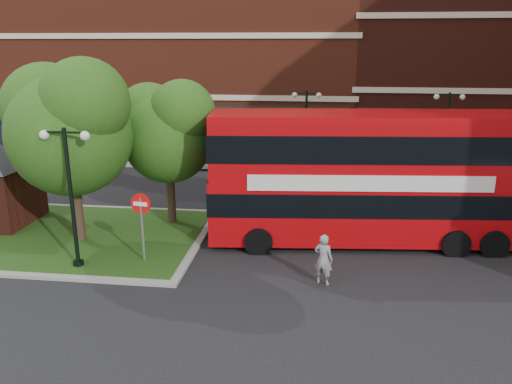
# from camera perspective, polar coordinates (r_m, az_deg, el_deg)

# --- Properties ---
(ground) EXTENTS (120.00, 120.00, 0.00)m
(ground) POSITION_cam_1_polar(r_m,az_deg,el_deg) (17.02, -2.76, -10.00)
(ground) COLOR black
(ground) RESTS_ON ground
(pavement_far) EXTENTS (44.00, 3.00, 0.12)m
(pavement_far) POSITION_cam_1_polar(r_m,az_deg,el_deg) (32.49, 2.13, 3.12)
(pavement_far) COLOR slate
(pavement_far) RESTS_ON ground
(terrace_far_left) EXTENTS (26.00, 12.00, 14.00)m
(terrace_far_left) POSITION_cam_1_polar(r_m,az_deg,el_deg) (40.42, -8.59, 15.52)
(terrace_far_left) COLOR maroon
(terrace_far_left) RESTS_ON ground
(terrace_far_right) EXTENTS (18.00, 12.00, 16.00)m
(terrace_far_right) POSITION_cam_1_polar(r_m,az_deg,el_deg) (40.61, 24.19, 15.73)
(terrace_far_right) COLOR #471911
(terrace_far_right) RESTS_ON ground
(traffic_island) EXTENTS (12.60, 7.60, 0.15)m
(traffic_island) POSITION_cam_1_polar(r_m,az_deg,el_deg) (22.23, -22.23, -4.55)
(traffic_island) COLOR gray
(traffic_island) RESTS_ON ground
(tree_island_west) EXTENTS (5.40, 4.71, 7.21)m
(tree_island_west) POSITION_cam_1_polar(r_m,az_deg,el_deg) (20.05, -20.74, 7.44)
(tree_island_west) COLOR #2D2116
(tree_island_west) RESTS_ON ground
(tree_island_east) EXTENTS (4.46, 3.90, 6.29)m
(tree_island_east) POSITION_cam_1_polar(r_m,az_deg,el_deg) (21.27, -10.22, 7.20)
(tree_island_east) COLOR #2D2116
(tree_island_east) RESTS_ON ground
(lamp_island) EXTENTS (1.72, 0.36, 5.00)m
(lamp_island) POSITION_cam_1_polar(r_m,az_deg,el_deg) (17.89, -20.42, 0.01)
(lamp_island) COLOR black
(lamp_island) RESTS_ON ground
(lamp_far_left) EXTENTS (1.72, 0.36, 5.00)m
(lamp_far_left) POSITION_cam_1_polar(r_m,az_deg,el_deg) (29.88, 5.71, 7.28)
(lamp_far_left) COLOR black
(lamp_far_left) RESTS_ON ground
(lamp_far_right) EXTENTS (1.72, 0.36, 5.00)m
(lamp_far_right) POSITION_cam_1_polar(r_m,az_deg,el_deg) (30.76, 20.87, 6.55)
(lamp_far_right) COLOR black
(lamp_far_right) RESTS_ON ground
(bus) EXTENTS (12.02, 3.79, 4.51)m
(bus) POSITION_cam_1_polar(r_m,az_deg,el_deg) (19.63, 12.21, 2.50)
(bus) COLOR #A8060B
(bus) RESTS_ON ground
(woman) EXTENTS (0.73, 0.60, 1.73)m
(woman) POSITION_cam_1_polar(r_m,az_deg,el_deg) (16.54, 7.70, -7.64)
(woman) COLOR gray
(woman) RESTS_ON ground
(car_silver) EXTENTS (4.63, 1.96, 1.56)m
(car_silver) POSITION_cam_1_polar(r_m,az_deg,el_deg) (31.72, -5.59, 4.05)
(car_silver) COLOR #ADAFB5
(car_silver) RESTS_ON ground
(car_white) EXTENTS (3.90, 1.46, 1.27)m
(car_white) POSITION_cam_1_polar(r_m,az_deg,el_deg) (30.98, 16.46, 2.88)
(car_white) COLOR silver
(car_white) RESTS_ON ground
(no_entry_sign) EXTENTS (0.73, 0.14, 2.65)m
(no_entry_sign) POSITION_cam_1_polar(r_m,az_deg,el_deg) (17.88, -12.96, -2.51)
(no_entry_sign) COLOR slate
(no_entry_sign) RESTS_ON ground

